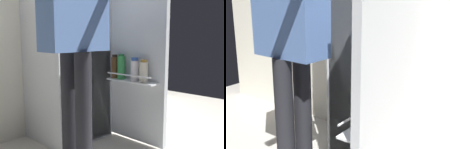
% 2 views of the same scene
% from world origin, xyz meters
% --- Properties ---
extents(kitchen_wall, '(4.40, 0.10, 2.52)m').
position_xyz_m(kitchen_wall, '(0.00, 0.90, 1.26)').
color(kitchen_wall, silver).
rests_on(kitchen_wall, ground_plane).
extents(refrigerator, '(0.66, 1.20, 1.74)m').
position_xyz_m(refrigerator, '(0.02, 0.50, 0.87)').
color(refrigerator, silver).
rests_on(refrigerator, ground_plane).
extents(person, '(0.57, 0.81, 1.75)m').
position_xyz_m(person, '(-0.35, -0.03, 1.07)').
color(person, black).
rests_on(person, ground_plane).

